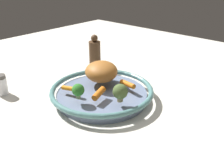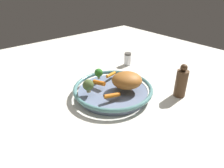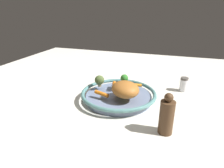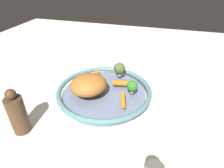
% 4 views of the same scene
% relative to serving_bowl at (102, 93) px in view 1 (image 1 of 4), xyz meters
% --- Properties ---
extents(ground_plane, '(1.93, 1.93, 0.00)m').
position_rel_serving_bowl_xyz_m(ground_plane, '(0.00, 0.00, -0.02)').
color(ground_plane, silver).
extents(serving_bowl, '(0.34, 0.34, 0.04)m').
position_rel_serving_bowl_xyz_m(serving_bowl, '(0.00, 0.00, 0.00)').
color(serving_bowl, slate).
rests_on(serving_bowl, ground_plane).
extents(roast_chicken_piece, '(0.17, 0.17, 0.07)m').
position_rel_serving_bowl_xyz_m(roast_chicken_piece, '(0.04, 0.04, 0.05)').
color(roast_chicken_piece, '#A86429').
rests_on(roast_chicken_piece, serving_bowl).
extents(baby_carrot_near_rim, '(0.06, 0.04, 0.02)m').
position_rel_serving_bowl_xyz_m(baby_carrot_near_rim, '(-0.05, -0.04, 0.03)').
color(baby_carrot_near_rim, orange).
rests_on(baby_carrot_near_rim, serving_bowl).
extents(baby_carrot_right, '(0.03, 0.07, 0.02)m').
position_rel_serving_bowl_xyz_m(baby_carrot_right, '(0.06, -0.06, 0.03)').
color(baby_carrot_right, orange).
rests_on(baby_carrot_right, serving_bowl).
extents(baby_carrot_back, '(0.03, 0.07, 0.02)m').
position_rel_serving_bowl_xyz_m(baby_carrot_back, '(-0.08, 0.06, 0.03)').
color(baby_carrot_back, orange).
rests_on(baby_carrot_back, serving_bowl).
extents(broccoli_floret_large, '(0.04, 0.04, 0.05)m').
position_rel_serving_bowl_xyz_m(broccoli_floret_large, '(-0.10, 0.00, 0.05)').
color(broccoli_floret_large, '#95AC66').
rests_on(broccoli_floret_large, serving_bowl).
extents(broccoli_floret_mid, '(0.05, 0.05, 0.05)m').
position_rel_serving_bowl_xyz_m(broccoli_floret_mid, '(-0.03, -0.10, 0.05)').
color(broccoli_floret_mid, tan).
rests_on(broccoli_floret_mid, serving_bowl).
extents(salt_shaker, '(0.04, 0.04, 0.07)m').
position_rel_serving_bowl_xyz_m(salt_shaker, '(-0.20, 0.28, 0.01)').
color(salt_shaker, white).
rests_on(salt_shaker, ground_plane).
extents(pepper_mill, '(0.05, 0.05, 0.15)m').
position_rel_serving_bowl_xyz_m(pepper_mill, '(0.19, 0.22, 0.04)').
color(pepper_mill, '#4C331E').
rests_on(pepper_mill, ground_plane).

